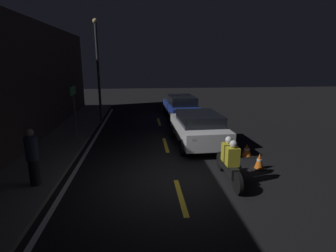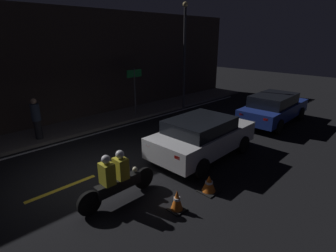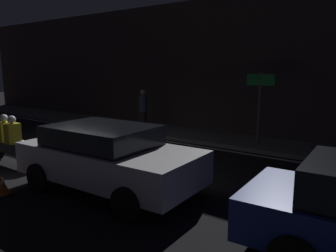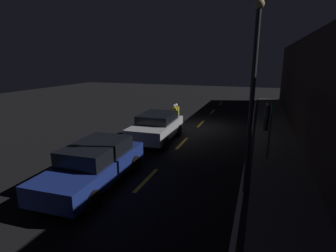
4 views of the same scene
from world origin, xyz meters
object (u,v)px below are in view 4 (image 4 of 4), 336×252
traffic_cone_near (151,122)px  shop_sign (271,120)px  traffic_cone_mid (143,126)px  sedan_white (157,126)px  street_lamp (252,92)px  pedestrian (267,116)px  motorcycle (175,115)px  sedan_blue (94,164)px

traffic_cone_near → shop_sign: bearing=59.3°
traffic_cone_near → traffic_cone_mid: 1.21m
traffic_cone_near → traffic_cone_mid: traffic_cone_near is taller
sedan_white → traffic_cone_near: size_ratio=7.48×
shop_sign → street_lamp: 3.36m
traffic_cone_mid → street_lamp: size_ratio=0.09×
sedan_white → pedestrian: (-3.60, 5.47, 0.20)m
street_lamp → shop_sign: bearing=166.5°
motorcycle → shop_sign: (4.99, 5.65, 1.17)m
sedan_blue → motorcycle: bearing=178.4°
motorcycle → shop_sign: size_ratio=0.95×
sedan_blue → traffic_cone_mid: 7.30m
traffic_cone_mid → traffic_cone_near: bearing=177.5°
pedestrian → street_lamp: bearing=-5.1°
pedestrian → shop_sign: 4.98m
traffic_cone_near → pedestrian: size_ratio=0.33×
motorcycle → pedestrian: size_ratio=1.38×
traffic_cone_near → traffic_cone_mid: bearing=-2.5°
motorcycle → pedestrian: (0.08, 5.64, 0.32)m
shop_sign → motorcycle: bearing=-131.4°
traffic_cone_mid → pedestrian: 7.34m
street_lamp → sedan_blue: bearing=-75.9°
sedan_blue → shop_sign: size_ratio=1.91×
traffic_cone_near → street_lamp: size_ratio=0.10×
shop_sign → street_lamp: size_ratio=0.42×
sedan_white → sedan_blue: (5.48, -0.05, 0.01)m
pedestrian → motorcycle: bearing=-90.8°
motorcycle → street_lamp: street_lamp is taller
sedan_white → street_lamp: bearing=46.3°
traffic_cone_near → pedestrian: (-0.75, 6.98, 0.70)m
sedan_blue → motorcycle: sedan_blue is taller
sedan_white → pedestrian: 6.55m
shop_sign → sedan_white: bearing=-103.5°
pedestrian → sedan_white: bearing=-56.7°
sedan_white → shop_sign: 5.73m
traffic_cone_near → sedan_blue: bearing=9.9°
motorcycle → sedan_blue: bearing=1.0°
traffic_cone_mid → street_lamp: 9.17m
traffic_cone_mid → street_lamp: bearing=47.0°
sedan_blue → street_lamp: size_ratio=0.80×
sedan_blue → street_lamp: street_lamp is taller
sedan_blue → motorcycle: (-9.16, -0.12, -0.13)m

